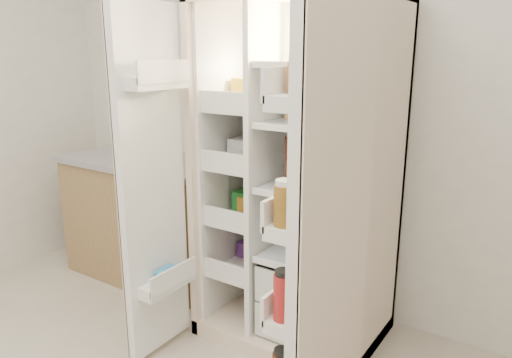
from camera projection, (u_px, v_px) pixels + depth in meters
The scene contains 5 objects.
wall_back at pixel (314, 85), 2.81m from camera, with size 4.00×0.02×2.70m, color white.
refrigerator at pixel (304, 203), 2.61m from camera, with size 0.92×0.70×1.80m.
freezer_door at pixel (153, 188), 2.36m from camera, with size 0.15×0.40×1.72m.
fridge_door at pixel (327, 240), 1.76m from camera, with size 0.17×0.58×1.72m.
kitchen_counter at pixel (149, 217), 3.36m from camera, with size 1.16×0.61×0.84m.
Camera 1 is at (1.31, -0.56, 1.54)m, focal length 34.00 mm.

